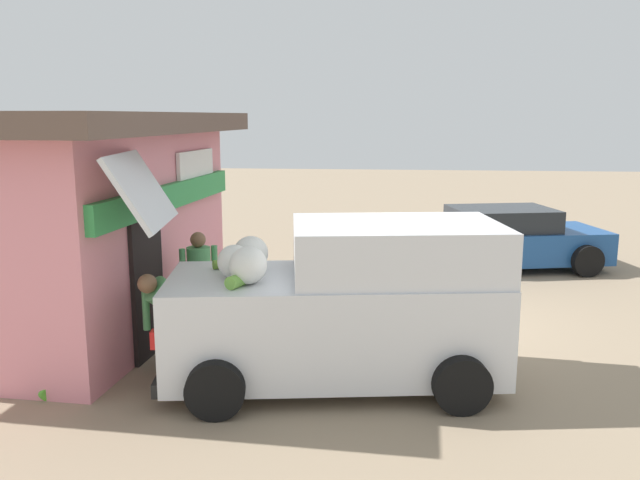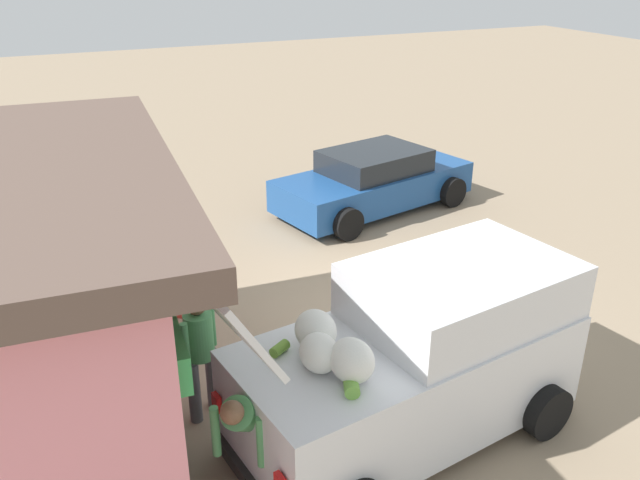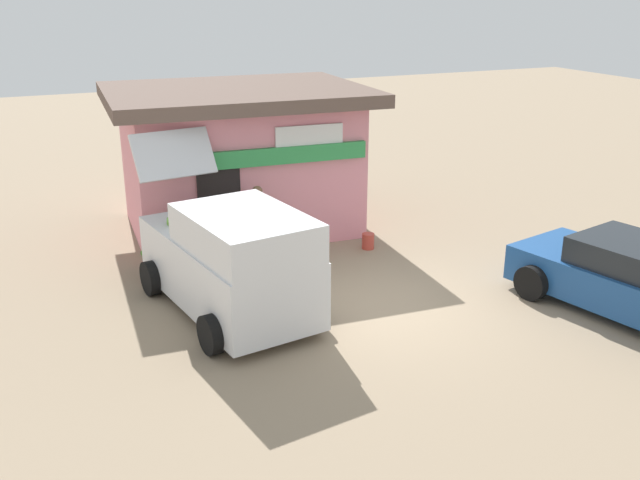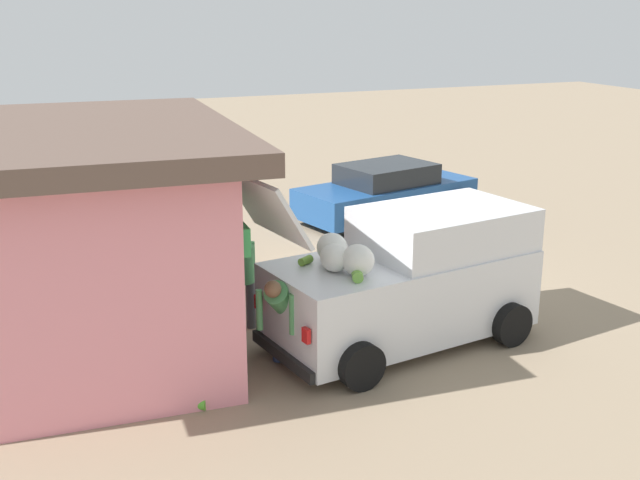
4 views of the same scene
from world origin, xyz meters
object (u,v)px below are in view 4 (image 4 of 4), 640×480
at_px(paint_bucket, 221,271).
at_px(customer_bending, 283,310).
at_px(storefront_bar, 80,237).
at_px(delivery_van, 409,278).
at_px(parked_sedan, 386,193).
at_px(vendor_standing, 243,275).
at_px(unloaded_banana_pile, 200,380).

bearing_deg(paint_bucket, customer_bending, 177.31).
relative_size(storefront_bar, delivery_van, 1.29).
relative_size(customer_bending, paint_bucket, 4.11).
xyz_separation_m(parked_sedan, paint_bucket, (-2.77, 4.82, -0.45)).
relative_size(delivery_van, customer_bending, 3.31).
bearing_deg(vendor_standing, parked_sedan, -44.56).
relative_size(delivery_van, vendor_standing, 2.90).
bearing_deg(delivery_van, customer_bending, 95.68).
bearing_deg(unloaded_banana_pile, paint_bucket, -19.04).
bearing_deg(paint_bucket, vendor_standing, 173.00).
height_order(storefront_bar, unloaded_banana_pile, storefront_bar).
xyz_separation_m(delivery_van, paint_bucket, (3.68, 1.89, -0.82)).
xyz_separation_m(delivery_van, customer_bending, (-0.21, 2.07, -0.12)).
bearing_deg(unloaded_banana_pile, delivery_van, -81.14).
xyz_separation_m(storefront_bar, delivery_van, (-1.60, -4.50, -0.71)).
relative_size(unloaded_banana_pile, paint_bucket, 2.51).
xyz_separation_m(delivery_van, unloaded_banana_pile, (-0.52, 3.34, -0.77)).
bearing_deg(customer_bending, delivery_van, -84.32).
distance_m(delivery_van, paint_bucket, 4.22).
bearing_deg(parked_sedan, unloaded_banana_pile, 138.05).
bearing_deg(customer_bending, vendor_standing, 4.50).
distance_m(storefront_bar, delivery_van, 4.83).
xyz_separation_m(vendor_standing, unloaded_banana_pile, (-1.78, 1.15, -0.72)).
distance_m(storefront_bar, paint_bucket, 3.67).
bearing_deg(customer_bending, unloaded_banana_pile, 103.94).
bearing_deg(delivery_van, unloaded_banana_pile, 98.86).
bearing_deg(unloaded_banana_pile, storefront_bar, 28.68).
distance_m(parked_sedan, vendor_standing, 7.30).
distance_m(parked_sedan, paint_bucket, 5.57).
distance_m(storefront_bar, customer_bending, 3.14).
height_order(delivery_van, parked_sedan, delivery_van).
distance_m(delivery_van, unloaded_banana_pile, 3.47).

